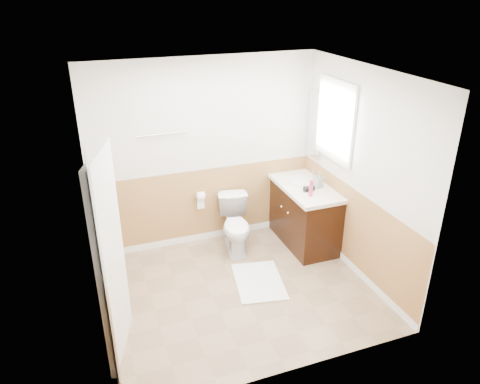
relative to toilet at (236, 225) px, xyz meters
name	(u,v)px	position (x,y,z in m)	size (l,w,h in m)	color
floor	(239,290)	(-0.28, -0.89, -0.36)	(3.00, 3.00, 0.00)	#8C7051
ceiling	(239,74)	(-0.28, -0.89, 2.14)	(3.00, 3.00, 0.00)	white
wall_back	(205,154)	(-0.28, 0.41, 0.89)	(3.00, 3.00, 0.00)	silver
wall_front	(294,257)	(-0.28, -2.19, 0.89)	(3.00, 3.00, 0.00)	silver
wall_left	(92,217)	(-1.78, -0.89, 0.89)	(3.00, 3.00, 0.00)	silver
wall_right	(360,175)	(1.22, -0.89, 0.89)	(3.00, 3.00, 0.00)	silver
wainscot_back	(207,206)	(-0.28, 0.40, 0.14)	(3.00, 3.00, 0.00)	tan
wainscot_front	(289,328)	(-0.28, -2.18, 0.14)	(3.00, 3.00, 0.00)	tan
wainscot_left	(103,281)	(-1.76, -0.89, 0.14)	(2.60, 2.60, 0.00)	tan
wainscot_right	(353,232)	(1.21, -0.89, 0.14)	(2.60, 2.60, 0.00)	tan
toilet	(236,225)	(0.00, 0.00, 0.00)	(0.40, 0.70, 0.72)	white
bath_mat	(259,281)	(0.00, -0.82, -0.35)	(0.55, 0.80, 0.02)	white
vanity_cabinet	(304,216)	(0.94, -0.15, 0.04)	(0.55, 1.10, 0.80)	black
vanity_knob_left	(288,213)	(0.64, -0.25, 0.19)	(0.03, 0.03, 0.03)	silver
vanity_knob_right	(282,206)	(0.64, -0.05, 0.19)	(0.03, 0.03, 0.03)	silver
countertop	(306,188)	(0.93, -0.15, 0.47)	(0.60, 1.15, 0.05)	white
sink_basin	(301,181)	(0.94, 0.00, 0.50)	(0.36, 0.36, 0.02)	silver
faucet	(313,175)	(1.12, 0.00, 0.56)	(0.02, 0.02, 0.14)	silver
lotion_bottle	(311,188)	(0.84, -0.45, 0.60)	(0.05, 0.05, 0.22)	#D3365A
soap_dispenser	(318,180)	(1.06, -0.24, 0.60)	(0.09, 0.10, 0.21)	gray
hair_dryer_body	(309,189)	(0.89, -0.31, 0.53)	(0.07, 0.07, 0.14)	black
hair_dryer_handle	(304,189)	(0.86, -0.24, 0.50)	(0.03, 0.03, 0.07)	black
mirror_panel	(314,125)	(1.20, 0.21, 1.19)	(0.02, 0.35, 0.90)	silver
window_frame	(335,120)	(1.19, -0.30, 1.39)	(0.04, 0.80, 1.00)	white
window_glass	(337,120)	(1.21, -0.30, 1.39)	(0.01, 0.70, 0.90)	white
door	(111,260)	(-1.68, -1.34, 0.66)	(0.05, 0.80, 2.04)	white
door_frame	(102,261)	(-1.75, -1.34, 0.67)	(0.02, 0.92, 2.10)	white
door_knob	(114,247)	(-1.62, -1.01, 0.59)	(0.06, 0.06, 0.06)	silver
towel_bar	(162,134)	(-0.83, 0.36, 1.24)	(0.02, 0.02, 0.62)	silver
tp_holder_bar	(201,196)	(-0.38, 0.34, 0.34)	(0.02, 0.02, 0.14)	silver
tp_roll	(201,196)	(-0.38, 0.34, 0.34)	(0.11, 0.11, 0.10)	white
tp_sheet	(201,203)	(-0.38, 0.34, 0.23)	(0.10, 0.01, 0.16)	white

